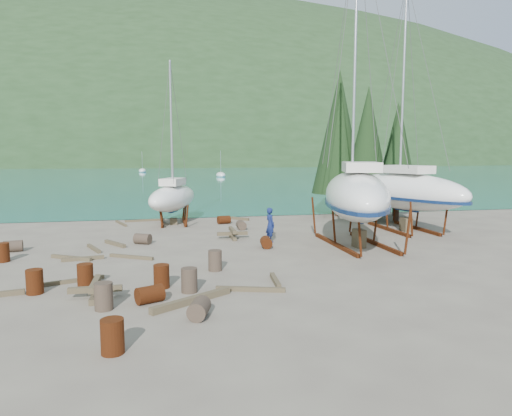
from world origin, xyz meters
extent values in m
plane|color=#63584E|center=(0.00, 0.00, 0.00)|extent=(600.00, 600.00, 0.00)
plane|color=#19617E|center=(0.00, 315.00, 0.01)|extent=(700.00, 700.00, 0.00)
ellipsoid|color=#1F351A|center=(0.00, 320.00, 0.00)|extent=(800.00, 360.00, 110.00)
cube|color=beige|center=(-60.00, 190.00, 2.00)|extent=(6.00, 5.00, 4.00)
cube|color=#A54C2D|center=(-60.00, 190.00, 4.80)|extent=(6.60, 5.60, 1.60)
cube|color=beige|center=(-20.00, 190.00, 2.00)|extent=(6.00, 5.00, 4.00)
cube|color=#A54C2D|center=(-20.00, 190.00, 4.80)|extent=(6.60, 5.60, 1.60)
cube|color=beige|center=(30.00, 190.00, 2.00)|extent=(6.00, 5.00, 4.00)
cube|color=#A54C2D|center=(30.00, 190.00, 4.80)|extent=(6.60, 5.60, 1.60)
cylinder|color=black|center=(12.50, 12.00, 0.80)|extent=(0.36, 0.36, 1.60)
cone|color=black|center=(12.50, 12.00, 5.80)|extent=(3.60, 3.60, 8.40)
cylinder|color=black|center=(14.00, 10.00, 0.68)|extent=(0.36, 0.36, 1.36)
cone|color=black|center=(14.00, 10.00, 4.93)|extent=(3.06, 3.06, 7.14)
cylinder|color=black|center=(11.00, 14.00, 0.92)|extent=(0.36, 0.36, 1.84)
cone|color=black|center=(11.00, 14.00, 6.67)|extent=(4.14, 4.14, 9.66)
cylinder|color=black|center=(15.50, 13.00, 0.72)|extent=(0.36, 0.36, 1.44)
cone|color=black|center=(15.50, 13.00, 5.22)|extent=(3.24, 3.24, 7.56)
ellipsoid|color=white|center=(10.00, 80.00, 0.38)|extent=(2.00, 5.00, 1.40)
cylinder|color=silver|center=(10.00, 80.00, 3.23)|extent=(0.08, 0.08, 5.00)
ellipsoid|color=white|center=(-8.00, 110.00, 0.38)|extent=(2.00, 5.00, 1.40)
cylinder|color=silver|center=(-8.00, 110.00, 3.23)|extent=(0.08, 0.08, 5.00)
ellipsoid|color=white|center=(7.44, 2.53, 2.74)|extent=(6.52, 11.43, 2.56)
cube|color=#0E2148|center=(7.44, 1.98, 1.91)|extent=(0.86, 1.95, 1.00)
cube|color=silver|center=(7.44, 1.98, 4.28)|extent=(2.72, 3.68, 0.50)
cylinder|color=silver|center=(7.44, 3.08, 10.71)|extent=(0.14, 0.14, 13.17)
cube|color=#622610|center=(6.32, 2.53, 0.10)|extent=(0.18, 6.04, 0.20)
cube|color=#622610|center=(8.56, 2.53, 0.10)|extent=(0.18, 6.04, 0.20)
cube|color=brown|center=(7.44, 1.98, 0.48)|extent=(0.50, 0.80, 0.96)
ellipsoid|color=white|center=(12.57, 6.64, 2.55)|extent=(5.58, 10.43, 2.37)
cube|color=#0E2148|center=(12.57, 6.14, 1.82)|extent=(0.74, 1.80, 1.00)
cube|color=silver|center=(12.57, 6.14, 3.98)|extent=(2.37, 3.33, 0.50)
cylinder|color=silver|center=(12.57, 7.14, 9.84)|extent=(0.14, 0.14, 12.02)
cube|color=#622610|center=(11.55, 6.64, 0.10)|extent=(0.18, 5.51, 0.20)
cube|color=#622610|center=(13.59, 6.64, 0.10)|extent=(0.18, 5.51, 0.20)
cube|color=brown|center=(12.57, 6.14, 0.43)|extent=(0.50, 0.80, 0.87)
ellipsoid|color=white|center=(-2.04, 12.53, 1.84)|extent=(4.71, 7.48, 1.84)
cube|color=#0E2148|center=(-2.04, 12.17, 1.37)|extent=(0.70, 1.29, 1.00)
cube|color=silver|center=(-2.04, 12.17, 3.01)|extent=(1.94, 2.45, 0.50)
cylinder|color=silver|center=(-2.04, 12.88, 7.15)|extent=(0.14, 0.14, 8.59)
cube|color=#622610|center=(-2.83, 12.53, 0.10)|extent=(0.18, 3.94, 0.20)
cube|color=#622610|center=(-1.25, 12.53, 0.10)|extent=(0.18, 3.94, 0.20)
cube|color=brown|center=(-2.04, 12.17, 0.21)|extent=(0.50, 0.80, 0.42)
imported|color=#111C4E|center=(3.15, 4.39, 0.98)|extent=(0.63, 0.81, 1.95)
cylinder|color=#622610|center=(-7.29, -3.32, 0.44)|extent=(0.58, 0.58, 0.88)
cylinder|color=#2D2823|center=(-1.77, -6.93, 0.29)|extent=(0.81, 1.01, 0.58)
cylinder|color=#622610|center=(-4.07, -8.97, 0.44)|extent=(0.58, 0.58, 0.88)
cylinder|color=#622610|center=(1.49, 11.64, 0.29)|extent=(0.98, 0.75, 0.58)
cylinder|color=#2D2823|center=(-0.64, -1.37, 0.44)|extent=(0.58, 0.58, 0.88)
cylinder|color=#622610|center=(2.56, 2.85, 0.29)|extent=(0.67, 0.94, 0.58)
cylinder|color=#622610|center=(-10.04, 2.19, 0.44)|extent=(0.58, 0.58, 0.88)
cylinder|color=#2D2823|center=(-3.90, 5.22, 0.29)|extent=(1.05, 0.92, 0.58)
cylinder|color=#622610|center=(-2.88, -3.51, 0.44)|extent=(0.58, 0.58, 0.88)
cylinder|color=#2D2823|center=(2.28, 8.98, 0.29)|extent=(0.59, 0.89, 0.58)
cylinder|color=#622610|center=(-3.26, -5.18, 0.29)|extent=(1.04, 0.89, 0.58)
cylinder|color=#622610|center=(-5.66, -2.81, 0.44)|extent=(0.58, 0.58, 0.88)
cylinder|color=#2D2823|center=(-10.27, 4.48, 0.29)|extent=(0.97, 0.72, 0.58)
cylinder|color=#2D2823|center=(-4.68, -5.57, 0.44)|extent=(0.58, 0.58, 0.88)
cylinder|color=#2D2823|center=(-1.90, -4.24, 0.44)|extent=(0.58, 0.58, 0.88)
cube|color=brown|center=(-5.69, 12.90, 0.07)|extent=(0.99, 2.51, 0.14)
cube|color=brown|center=(-6.35, -2.15, 0.07)|extent=(2.49, 1.00, 0.15)
cube|color=brown|center=(-6.48, 1.76, 0.09)|extent=(1.90, 0.48, 0.17)
cube|color=brown|center=(0.27, -4.60, 0.08)|extent=(2.47, 0.89, 0.16)
cube|color=brown|center=(2.94, 13.32, 0.10)|extent=(1.23, 1.32, 0.19)
cube|color=brown|center=(1.42, -3.67, 0.09)|extent=(0.33, 1.76, 0.17)
cube|color=brown|center=(-5.36, 5.13, 0.09)|extent=(1.28, 1.80, 0.19)
cube|color=brown|center=(-4.21, 14.00, 0.08)|extent=(2.60, 0.51, 0.15)
cube|color=brown|center=(-4.29, 1.71, 0.08)|extent=(2.11, 1.35, 0.15)
cube|color=brown|center=(-7.06, 2.04, 0.08)|extent=(2.02, 1.35, 0.17)
cube|color=brown|center=(-1.88, -5.52, 0.11)|extent=(2.80, 1.98, 0.23)
cube|color=brown|center=(-6.33, 4.11, 0.08)|extent=(0.96, 1.99, 0.16)
cube|color=brown|center=(-5.12, -4.24, 0.10)|extent=(0.20, 1.80, 0.20)
cube|color=brown|center=(-5.12, -4.24, 0.30)|extent=(1.80, 0.20, 0.20)
cube|color=brown|center=(-5.12, -4.24, 0.50)|extent=(0.20, 1.80, 0.20)
cube|color=brown|center=(1.22, 5.85, 0.10)|extent=(0.20, 1.80, 0.20)
cube|color=brown|center=(1.22, 5.85, 0.30)|extent=(1.80, 0.20, 0.20)
cube|color=brown|center=(1.22, 5.85, 0.50)|extent=(0.20, 1.80, 0.20)
camera|label=1|loc=(-2.78, -20.32, 4.92)|focal=32.00mm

